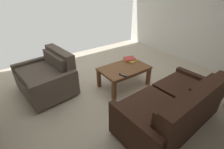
{
  "coord_description": "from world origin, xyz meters",
  "views": [
    {
      "loc": [
        1.68,
        2.26,
        1.99
      ],
      "look_at": [
        0.36,
        0.4,
        0.7
      ],
      "focal_mm": 25.84,
      "sensor_mm": 36.0,
      "label": 1
    }
  ],
  "objects": [
    {
      "name": "coffee_table",
      "position": [
        -0.28,
        -0.06,
        0.38
      ],
      "size": [
        1.02,
        0.65,
        0.45
      ],
      "color": "brown",
      "rests_on": "ground"
    },
    {
      "name": "sofa_main",
      "position": [
        -0.15,
        1.28,
        0.36
      ],
      "size": [
        1.75,
        0.95,
        0.84
      ],
      "color": "black",
      "rests_on": "ground"
    },
    {
      "name": "ground_plane",
      "position": [
        0.0,
        0.0,
        -0.0
      ],
      "size": [
        5.39,
        5.01,
        0.01
      ],
      "primitive_type": "cube",
      "color": "beige"
    },
    {
      "name": "tv_remote",
      "position": [
        -0.04,
        0.19,
        0.46
      ],
      "size": [
        0.08,
        0.17,
        0.02
      ],
      "color": "black",
      "rests_on": "coffee_table"
    },
    {
      "name": "loveseat_near",
      "position": [
        1.1,
        -0.8,
        0.35
      ],
      "size": [
        1.03,
        1.23,
        0.84
      ],
      "color": "black",
      "rests_on": "ground"
    },
    {
      "name": "book_stack",
      "position": [
        -0.61,
        -0.27,
        0.48
      ],
      "size": [
        0.29,
        0.34,
        0.05
      ],
      "color": "#E0CC4C",
      "rests_on": "coffee_table"
    },
    {
      "name": "wall_left",
      "position": [
        -2.69,
        0.0,
        1.42
      ],
      "size": [
        0.12,
        5.01,
        2.84
      ],
      "primitive_type": "cube",
      "color": "silver",
      "rests_on": "ground"
    }
  ]
}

